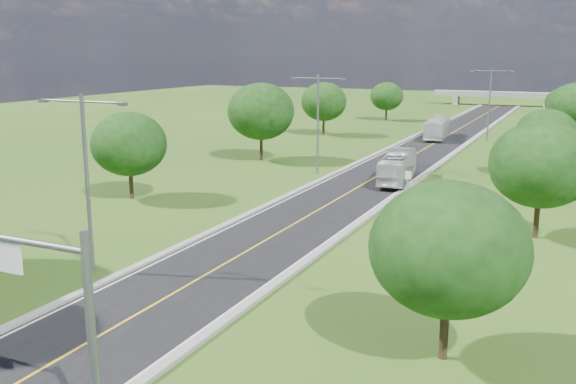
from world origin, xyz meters
name	(u,v)px	position (x,y,z in m)	size (l,w,h in m)	color
ground	(412,156)	(0.00, 60.00, 0.00)	(260.00, 260.00, 0.00)	#284B15
road	(424,149)	(0.00, 66.00, 0.03)	(8.00, 150.00, 0.06)	black
curb_left	(392,147)	(-4.25, 66.00, 0.11)	(0.50, 150.00, 0.22)	gray
curb_right	(458,151)	(4.25, 66.00, 0.11)	(0.50, 150.00, 0.22)	gray
signal_mast	(36,296)	(3.68, -1.00, 4.91)	(8.54, 0.33, 7.20)	slate
speed_limit_sign	(408,180)	(5.20, 37.98, 1.60)	(0.55, 0.09, 2.40)	slate
overpass	(501,95)	(0.00, 140.00, 2.41)	(30.00, 3.00, 3.20)	gray
streetlight_near_left	(86,169)	(-6.00, 12.00, 5.94)	(5.90, 0.25, 10.00)	slate
streetlight_mid_left	(318,115)	(-6.00, 45.00, 5.94)	(5.90, 0.25, 10.00)	slate
streetlight_far_right	(490,98)	(6.00, 78.00, 5.94)	(5.90, 0.25, 10.00)	slate
tree_lb	(129,144)	(-16.00, 28.00, 4.64)	(6.30, 6.30, 7.33)	black
tree_lc	(261,111)	(-15.00, 50.00, 5.58)	(7.56, 7.56, 8.79)	black
tree_ld	(324,102)	(-17.00, 74.00, 4.95)	(6.72, 6.72, 7.82)	black
tree_le	(387,96)	(-14.50, 98.00, 4.33)	(5.88, 5.88, 6.84)	black
tree_ra	(449,249)	(14.00, 10.00, 4.64)	(6.30, 6.30, 7.33)	black
tree_rb	(541,165)	(16.00, 30.00, 4.95)	(6.72, 6.72, 7.82)	black
tree_rc	(546,135)	(15.00, 52.00, 4.33)	(5.88, 5.88, 6.84)	black
tree_rd	(576,107)	(17.00, 76.00, 5.27)	(7.14, 7.14, 8.30)	black
tree_re	(562,103)	(14.50, 100.00, 4.02)	(5.46, 5.46, 6.35)	black
bus_outbound	(397,167)	(2.52, 44.30, 1.49)	(2.40, 10.26, 2.86)	beige
bus_inbound	(437,128)	(-0.80, 76.90, 1.54)	(2.49, 10.66, 2.97)	silver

